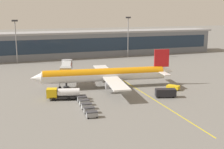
% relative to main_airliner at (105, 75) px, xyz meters
% --- Properties ---
extents(ground_plane, '(700.00, 700.00, 0.00)m').
position_rel_main_airliner_xyz_m(ground_plane, '(3.50, -7.17, -4.17)').
color(ground_plane, slate).
extents(apron_lead_in_line, '(2.50, 79.98, 0.01)m').
position_rel_main_airliner_xyz_m(apron_lead_in_line, '(8.79, -5.17, -4.16)').
color(apron_lead_in_line, yellow).
rests_on(apron_lead_in_line, ground_plane).
extents(terminal_building, '(194.07, 16.58, 13.63)m').
position_rel_main_airliner_xyz_m(terminal_building, '(-8.71, 69.16, 2.67)').
color(terminal_building, slate).
rests_on(terminal_building, ground_plane).
extents(main_airliner, '(47.31, 37.81, 11.93)m').
position_rel_main_airliner_xyz_m(main_airliner, '(0.00, 0.00, 0.00)').
color(main_airliner, white).
rests_on(main_airliner, ground_plane).
extents(jet_bridge, '(7.28, 17.77, 6.86)m').
position_rel_main_airliner_xyz_m(jet_bridge, '(-10.40, 11.26, 0.95)').
color(jet_bridge, '#B2B7BC').
rests_on(jet_bridge, ground_plane).
extents(fuel_tanker, '(11.08, 5.11, 3.25)m').
position_rel_main_airliner_xyz_m(fuel_tanker, '(-15.41, -9.25, -2.42)').
color(fuel_tanker, '#232326').
rests_on(fuel_tanker, ground_plane).
extents(pushback_tug, '(4.17, 4.40, 1.40)m').
position_rel_main_airliner_xyz_m(pushback_tug, '(19.06, -10.29, -3.32)').
color(pushback_tug, yellow).
rests_on(pushback_tug, ground_plane).
extents(lavatory_truck, '(6.22, 3.91, 2.50)m').
position_rel_main_airliner_xyz_m(lavatory_truck, '(12.72, -17.00, -2.74)').
color(lavatory_truck, black).
rests_on(lavatory_truck, ground_plane).
extents(baggage_cart_0, '(2.75, 1.79, 1.48)m').
position_rel_main_airliner_xyz_m(baggage_cart_0, '(-11.96, -25.77, -3.38)').
color(baggage_cart_0, gray).
rests_on(baggage_cart_0, ground_plane).
extents(baggage_cart_1, '(2.75, 1.79, 1.48)m').
position_rel_main_airliner_xyz_m(baggage_cart_1, '(-11.73, -22.58, -3.38)').
color(baggage_cart_1, gray).
rests_on(baggage_cart_1, ground_plane).
extents(baggage_cart_2, '(2.75, 1.79, 1.48)m').
position_rel_main_airliner_xyz_m(baggage_cart_2, '(-11.50, -19.39, -3.38)').
color(baggage_cart_2, '#B2B7BC').
rests_on(baggage_cart_2, ground_plane).
extents(baggage_cart_3, '(2.75, 1.79, 1.48)m').
position_rel_main_airliner_xyz_m(baggage_cart_3, '(-11.27, -16.20, -3.38)').
color(baggage_cart_3, '#B2B7BC').
rests_on(baggage_cart_3, ground_plane).
extents(baggage_cart_4, '(2.75, 1.79, 1.48)m').
position_rel_main_airliner_xyz_m(baggage_cart_4, '(-11.04, -13.00, -3.38)').
color(baggage_cart_4, gray).
rests_on(baggage_cart_4, ground_plane).
extents(apron_light_mast_0, '(2.80, 0.50, 20.45)m').
position_rel_main_airliner_xyz_m(apron_light_mast_0, '(-25.04, 57.20, 7.98)').
color(apron_light_mast_0, gray).
rests_on(apron_light_mast_0, ground_plane).
extents(apron_light_mast_1, '(2.80, 0.50, 21.49)m').
position_rel_main_airliner_xyz_m(apron_light_mast_1, '(32.04, 57.20, 8.53)').
color(apron_light_mast_1, gray).
rests_on(apron_light_mast_1, ground_plane).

